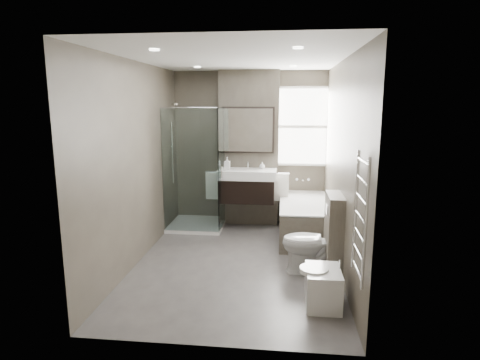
# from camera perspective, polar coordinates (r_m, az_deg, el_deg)

# --- Properties ---
(room) EXTENTS (2.70, 3.90, 2.70)m
(room) POSITION_cam_1_polar(r_m,az_deg,el_deg) (5.09, -0.43, 2.16)
(room) COLOR #4B4845
(room) RESTS_ON ground
(vanity_pier) EXTENTS (1.00, 0.25, 2.60)m
(vanity_pier) POSITION_cam_1_polar(r_m,az_deg,el_deg) (6.84, 1.29, 4.45)
(vanity_pier) COLOR #504A3F
(vanity_pier) RESTS_ON ground
(vanity) EXTENTS (0.95, 0.47, 0.66)m
(vanity) POSITION_cam_1_polar(r_m,az_deg,el_deg) (6.58, 1.01, -0.74)
(vanity) COLOR black
(vanity) RESTS_ON vanity_pier
(mirror_cabinet) EXTENTS (0.86, 0.08, 0.76)m
(mirror_cabinet) POSITION_cam_1_polar(r_m,az_deg,el_deg) (6.65, 1.18, 7.12)
(mirror_cabinet) COLOR black
(mirror_cabinet) RESTS_ON vanity_pier
(towel_left) EXTENTS (0.24, 0.06, 0.44)m
(towel_left) POSITION_cam_1_polar(r_m,az_deg,el_deg) (6.64, -3.83, -0.84)
(towel_left) COLOR white
(towel_left) RESTS_ON vanity_pier
(towel_right) EXTENTS (0.24, 0.06, 0.44)m
(towel_right) POSITION_cam_1_polar(r_m,az_deg,el_deg) (6.54, 5.88, -1.06)
(towel_right) COLOR white
(towel_right) RESTS_ON vanity_pier
(shower_enclosure) EXTENTS (0.90, 0.90, 2.00)m
(shower_enclosure) POSITION_cam_1_polar(r_m,az_deg,el_deg) (6.67, -5.50, -2.82)
(shower_enclosure) COLOR white
(shower_enclosure) RESTS_ON ground
(bathtub) EXTENTS (0.75, 1.60, 0.57)m
(bathtub) POSITION_cam_1_polar(r_m,az_deg,el_deg) (6.36, 9.09, -5.27)
(bathtub) COLOR #504A3F
(bathtub) RESTS_ON ground
(window) EXTENTS (0.98, 0.06, 1.33)m
(window) POSITION_cam_1_polar(r_m,az_deg,el_deg) (6.89, 8.92, 7.50)
(window) COLOR white
(window) RESTS_ON room
(toilet) EXTENTS (0.77, 0.45, 0.77)m
(toilet) POSITION_cam_1_polar(r_m,az_deg,el_deg) (5.06, 10.36, -8.79)
(toilet) COLOR white
(toilet) RESTS_ON ground
(cistern_box) EXTENTS (0.19, 0.55, 1.00)m
(cistern_box) POSITION_cam_1_polar(r_m,az_deg,el_deg) (5.04, 13.16, -7.59)
(cistern_box) COLOR #504A3F
(cistern_box) RESTS_ON ground
(bidet) EXTENTS (0.42, 0.49, 0.51)m
(bidet) POSITION_cam_1_polar(r_m,az_deg,el_deg) (4.38, 11.64, -14.60)
(bidet) COLOR white
(bidet) RESTS_ON ground
(towel_radiator) EXTENTS (0.03, 0.49, 1.10)m
(towel_radiator) POSITION_cam_1_polar(r_m,az_deg,el_deg) (3.59, 16.76, -5.07)
(towel_radiator) COLOR silver
(towel_radiator) RESTS_ON room
(soap_bottle_a) EXTENTS (0.09, 0.09, 0.20)m
(soap_bottle_a) POSITION_cam_1_polar(r_m,az_deg,el_deg) (6.53, -1.84, 2.38)
(soap_bottle_a) COLOR white
(soap_bottle_a) RESTS_ON vanity
(soap_bottle_b) EXTENTS (0.09, 0.09, 0.12)m
(soap_bottle_b) POSITION_cam_1_polar(r_m,az_deg,el_deg) (6.60, 3.16, 2.08)
(soap_bottle_b) COLOR white
(soap_bottle_b) RESTS_ON vanity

